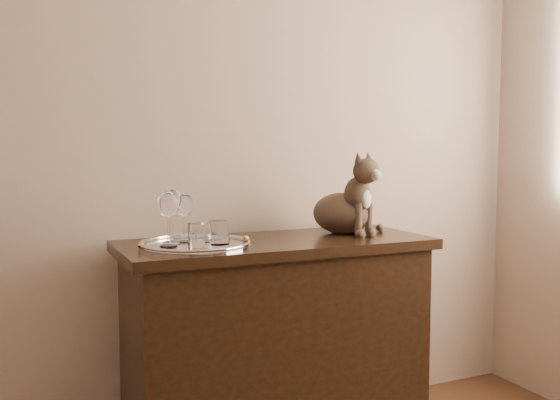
% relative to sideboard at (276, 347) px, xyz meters
% --- Properties ---
extents(wall_back, '(4.00, 0.10, 2.70)m').
position_rel_sideboard_xyz_m(wall_back, '(-0.60, 0.31, 0.93)').
color(wall_back, '#C1A991').
rests_on(wall_back, ground).
extents(sideboard, '(1.20, 0.50, 0.85)m').
position_rel_sideboard_xyz_m(sideboard, '(0.00, 0.00, 0.00)').
color(sideboard, black).
rests_on(sideboard, ground).
extents(tray, '(0.40, 0.40, 0.01)m').
position_rel_sideboard_xyz_m(tray, '(-0.33, -0.03, 0.43)').
color(tray, white).
rests_on(tray, sideboard).
extents(wine_glass_a, '(0.08, 0.08, 0.20)m').
position_rel_sideboard_xyz_m(wine_glass_a, '(-0.40, 0.03, 0.53)').
color(wine_glass_a, white).
rests_on(wine_glass_a, tray).
extents(wine_glass_b, '(0.07, 0.07, 0.18)m').
position_rel_sideboard_xyz_m(wine_glass_b, '(-0.36, 0.03, 0.52)').
color(wine_glass_b, white).
rests_on(wine_glass_b, tray).
extents(wine_glass_c, '(0.07, 0.07, 0.20)m').
position_rel_sideboard_xyz_m(wine_glass_c, '(-0.43, -0.04, 0.53)').
color(wine_glass_c, white).
rests_on(wine_glass_c, tray).
extents(tumbler_a, '(0.08, 0.08, 0.08)m').
position_rel_sideboard_xyz_m(tumbler_a, '(-0.25, -0.07, 0.48)').
color(tumbler_a, silver).
rests_on(tumbler_a, tray).
extents(tumbler_b, '(0.08, 0.08, 0.09)m').
position_rel_sideboard_xyz_m(tumbler_b, '(-0.35, -0.13, 0.48)').
color(tumbler_b, white).
rests_on(tumbler_b, tray).
extents(cat, '(0.41, 0.40, 0.34)m').
position_rel_sideboard_xyz_m(cat, '(0.32, 0.05, 0.59)').
color(cat, brown).
rests_on(cat, sideboard).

